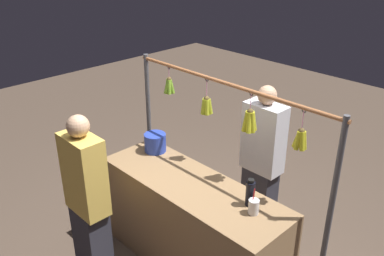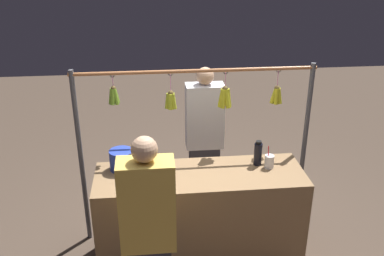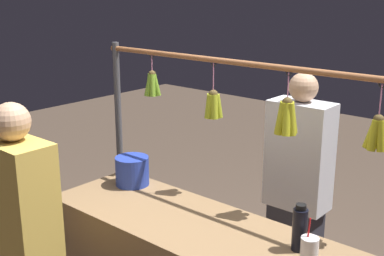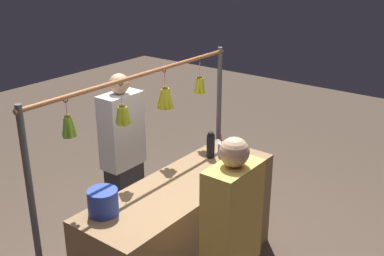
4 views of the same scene
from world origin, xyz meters
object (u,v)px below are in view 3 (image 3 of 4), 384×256
(blue_bucket, at_px, (132,171))
(vendor_person, at_px, (296,201))
(water_bottle, at_px, (300,229))
(drink_cup, at_px, (309,250))

(blue_bucket, height_order, vendor_person, vendor_person)
(blue_bucket, relative_size, vendor_person, 0.13)
(water_bottle, height_order, drink_cup, water_bottle)
(drink_cup, bearing_deg, blue_bucket, -4.85)
(water_bottle, xyz_separation_m, blue_bucket, (1.18, -0.04, -0.02))
(water_bottle, distance_m, drink_cup, 0.12)
(blue_bucket, bearing_deg, vendor_person, -142.02)
(blue_bucket, height_order, drink_cup, drink_cup)
(drink_cup, xyz_separation_m, vendor_person, (0.47, -0.73, -0.15))
(water_bottle, distance_m, vendor_person, 0.79)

